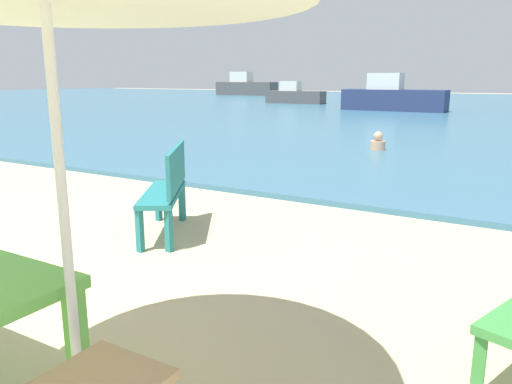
% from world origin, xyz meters
% --- Properties ---
extents(sea_water, '(120.00, 50.00, 0.08)m').
position_xyz_m(sea_water, '(0.00, 30.00, 0.04)').
color(sea_water, '#386B84').
rests_on(sea_water, ground_plane).
extents(bench_teal_center, '(0.94, 1.21, 0.95)m').
position_xyz_m(bench_teal_center, '(-1.21, 3.01, 0.54)').
color(bench_teal_center, '#237275').
rests_on(bench_teal_center, ground_plane).
extents(swimmer_person, '(0.34, 0.34, 0.41)m').
position_xyz_m(swimmer_person, '(-1.10, 10.00, 0.24)').
color(swimmer_person, tan).
rests_on(swimmer_person, sea_water).
extents(boat_sailboat, '(3.77, 1.03, 1.37)m').
position_xyz_m(boat_sailboat, '(-11.97, 27.77, 0.57)').
color(boat_sailboat, '#4C4C4C').
rests_on(boat_sailboat, sea_water).
extents(boat_barge, '(5.83, 1.59, 2.12)m').
position_xyz_m(boat_barge, '(-22.66, 39.14, 0.84)').
color(boat_barge, '#4C4C4C').
rests_on(boat_barge, sea_water).
extents(boat_ferry, '(4.97, 1.36, 1.81)m').
position_xyz_m(boat_ferry, '(-4.67, 23.80, 0.73)').
color(boat_ferry, navy).
rests_on(boat_ferry, sea_water).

